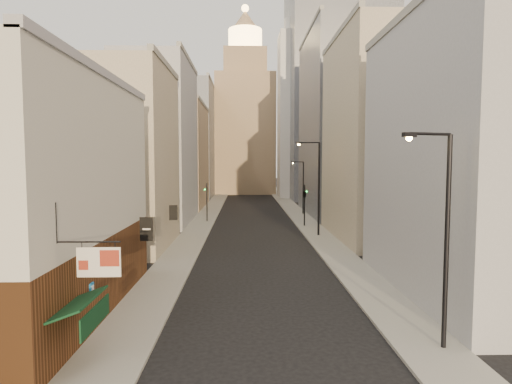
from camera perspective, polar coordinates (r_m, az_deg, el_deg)
The scene contains 18 objects.
sidewalk_left at distance 68.17m, azimuth -5.99°, elevation -2.36°, with size 3.00×140.00×0.15m, color #9B998C.
sidewalk_right at distance 68.39m, azimuth 4.94°, elevation -2.33°, with size 3.00×140.00×0.15m, color #9B998C.
near_building_left at distance 23.72m, azimuth -25.98°, elevation -0.65°, with size 8.30×23.04×12.30m.
left_bldg_beige at distance 40.01m, azimuth -17.27°, elevation 4.23°, with size 8.00×12.00×16.00m, color gray.
left_bldg_grey at distance 55.62m, azimuth -12.82°, elevation 6.32°, with size 8.00×16.00×20.00m, color #97989C.
left_bldg_tan at distance 73.32m, azimuth -10.04°, elevation 4.65°, with size 8.00×18.00×17.00m, color #947757.
left_bldg_wingrid at distance 93.24m, azimuth -8.24°, elevation 6.72°, with size 8.00×20.00×24.00m, color gray.
right_bldg_grey at distance 27.82m, azimuth 26.80°, elevation 4.06°, with size 8.00×16.00×16.00m, color #97989C.
right_bldg_beige at distance 44.55m, azimuth 15.79°, elevation 6.82°, with size 8.00×16.00×20.00m, color gray.
right_bldg_wingrid at distance 64.09m, azimuth 10.47°, elevation 8.75°, with size 8.00×20.00×26.00m, color gray.
highrise at distance 94.21m, azimuth 10.62°, elevation 15.03°, with size 21.00×23.00×51.20m.
clock_tower at distance 104.97m, azimuth -1.43°, elevation 9.56°, with size 14.00×14.00×44.90m.
white_tower at distance 91.83m, azimuth 5.59°, elevation 10.92°, with size 8.00×8.00×41.50m.
streetlamp_near at distance 18.87m, azimuth 23.63°, elevation -4.49°, with size 2.28×0.87×8.95m.
streetlamp_mid at distance 44.34m, azimuth 8.08°, elevation 1.22°, with size 2.55×0.52×9.75m.
streetlamp_far at distance 62.02m, azimuth 6.15°, elevation 1.00°, with size 1.92×0.90×7.71m.
traffic_light_left at distance 54.58m, azimuth -6.58°, elevation -0.31°, with size 0.58×0.51×5.00m.
traffic_light_right at distance 50.81m, azimuth 6.50°, elevation -0.28°, with size 0.70×0.70×5.00m.
Camera 1 is at (-1.16, -12.51, 7.85)m, focal length 30.00 mm.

